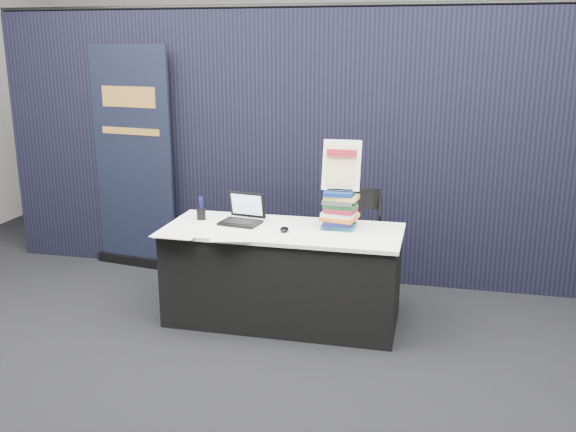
% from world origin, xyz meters
% --- Properties ---
extents(floor, '(8.00, 8.00, 0.00)m').
position_xyz_m(floor, '(0.00, 0.00, 0.00)').
color(floor, black).
rests_on(floor, ground).
extents(wall_back, '(8.00, 0.02, 3.50)m').
position_xyz_m(wall_back, '(0.00, 4.00, 1.75)').
color(wall_back, '#B3B1A9').
rests_on(wall_back, floor).
extents(drape_partition, '(6.00, 0.08, 2.40)m').
position_xyz_m(drape_partition, '(0.00, 1.60, 1.20)').
color(drape_partition, black).
rests_on(drape_partition, floor).
extents(display_table, '(1.80, 0.75, 0.75)m').
position_xyz_m(display_table, '(0.00, 0.55, 0.38)').
color(display_table, black).
rests_on(display_table, floor).
extents(laptop, '(0.33, 0.28, 0.23)m').
position_xyz_m(laptop, '(-0.35, 0.63, 0.81)').
color(laptop, black).
rests_on(laptop, display_table).
extents(mouse, '(0.09, 0.12, 0.03)m').
position_xyz_m(mouse, '(0.03, 0.47, 0.77)').
color(mouse, black).
rests_on(mouse, display_table).
extents(brochure_left, '(0.31, 0.25, 0.00)m').
position_xyz_m(brochure_left, '(-0.72, 0.32, 0.75)').
color(brochure_left, white).
rests_on(brochure_left, display_table).
extents(brochure_mid, '(0.34, 0.25, 0.00)m').
position_xyz_m(brochure_mid, '(-0.73, 0.22, 0.75)').
color(brochure_mid, silver).
rests_on(brochure_mid, display_table).
extents(brochure_right, '(0.33, 0.27, 0.00)m').
position_xyz_m(brochure_right, '(-0.30, 0.23, 0.75)').
color(brochure_right, silver).
rests_on(brochure_right, display_table).
extents(pen_cup, '(0.08, 0.08, 0.09)m').
position_xyz_m(pen_cup, '(-0.69, 0.65, 0.80)').
color(pen_cup, black).
rests_on(pen_cup, display_table).
extents(book_stack_tall, '(0.25, 0.20, 0.29)m').
position_xyz_m(book_stack_tall, '(0.42, 0.65, 0.90)').
color(book_stack_tall, '#1B5668').
rests_on(book_stack_tall, display_table).
extents(book_stack_short, '(0.20, 0.16, 0.14)m').
position_xyz_m(book_stack_short, '(0.43, 0.76, 0.82)').
color(book_stack_short, '#1A6427').
rests_on(book_stack_short, display_table).
extents(info_sign, '(0.29, 0.14, 0.39)m').
position_xyz_m(info_sign, '(0.42, 0.68, 1.23)').
color(info_sign, black).
rests_on(info_sign, book_stack_tall).
extents(pullup_banner, '(0.90, 0.24, 2.11)m').
position_xyz_m(pullup_banner, '(-1.69, 1.50, 0.94)').
color(pullup_banner, black).
rests_on(pullup_banner, floor).
extents(stacking_chair, '(0.57, 0.58, 0.99)m').
position_xyz_m(stacking_chair, '(0.48, 0.83, 0.55)').
color(stacking_chair, black).
rests_on(stacking_chair, floor).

